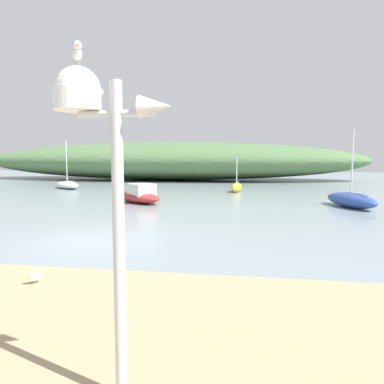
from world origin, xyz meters
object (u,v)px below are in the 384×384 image
at_px(motorboat_centre_water, 139,195).
at_px(sailboat_off_point, 236,187).
at_px(mast_structure, 94,131).
at_px(seagull_on_radar, 77,53).
at_px(seagull_mid_strand, 35,277).
at_px(sailboat_inner_mooring, 351,200).
at_px(sailboat_east_reach, 67,185).

distance_m(motorboat_centre_water, sailboat_off_point, 9.55).
height_order(mast_structure, sailboat_off_point, mast_structure).
distance_m(seagull_on_radar, seagull_mid_strand, 5.17).
bearing_deg(sailboat_off_point, motorboat_centre_water, -126.03).
distance_m(seagull_on_radar, sailboat_inner_mooring, 18.94).
bearing_deg(sailboat_east_reach, sailboat_off_point, -3.05).
height_order(mast_structure, seagull_on_radar, seagull_on_radar).
xyz_separation_m(motorboat_centre_water, seagull_mid_strand, (2.37, -14.43, -0.11)).
bearing_deg(seagull_mid_strand, sailboat_off_point, 81.65).
bearing_deg(mast_structure, seagull_mid_strand, 131.87).
bearing_deg(seagull_on_radar, motorboat_centre_water, 105.68).
bearing_deg(mast_structure, sailboat_off_point, 88.70).
height_order(seagull_on_radar, motorboat_centre_water, seagull_on_radar).
distance_m(motorboat_centre_water, seagull_mid_strand, 14.62).
xyz_separation_m(seagull_on_radar, motorboat_centre_water, (-4.89, 17.43, -3.26)).
height_order(mast_structure, motorboat_centre_water, mast_structure).
distance_m(seagull_on_radar, motorboat_centre_water, 18.39).
distance_m(sailboat_east_reach, seagull_mid_strand, 25.69).
distance_m(mast_structure, sailboat_off_point, 25.27).
distance_m(seagull_on_radar, sailboat_off_point, 25.38).
relative_size(seagull_on_radar, motorboat_centre_water, 0.07).
relative_size(mast_structure, sailboat_inner_mooring, 0.80).
distance_m(sailboat_inner_mooring, seagull_mid_strand, 17.22).
height_order(motorboat_centre_water, sailboat_east_reach, sailboat_east_reach).
xyz_separation_m(motorboat_centre_water, sailboat_inner_mooring, (12.09, -0.23, -0.04)).
relative_size(motorboat_centre_water, sailboat_inner_mooring, 0.97).
relative_size(seagull_on_radar, sailboat_off_point, 0.10).
bearing_deg(seagull_on_radar, sailboat_east_reach, 118.54).
bearing_deg(seagull_mid_strand, sailboat_inner_mooring, 55.59).
distance_m(sailboat_off_point, sailboat_east_reach, 14.85).
xyz_separation_m(seagull_on_radar, sailboat_east_reach, (-14.10, 25.94, -3.37)).
bearing_deg(sailboat_inner_mooring, seagull_mid_strand, -124.41).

